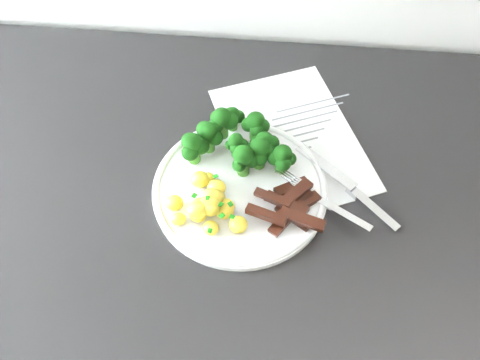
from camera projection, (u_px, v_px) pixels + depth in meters
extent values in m
cube|color=black|center=(280.00, 296.00, 1.17)|extent=(2.46, 0.62, 0.92)
cube|color=white|center=(291.00, 138.00, 0.84)|extent=(0.29, 0.34, 0.00)
cube|color=slate|center=(313.00, 103.00, 0.88)|extent=(0.12, 0.05, 0.00)
cube|color=slate|center=(308.00, 111.00, 0.87)|extent=(0.12, 0.05, 0.00)
cube|color=slate|center=(303.00, 120.00, 0.86)|extent=(0.11, 0.05, 0.00)
cube|color=slate|center=(297.00, 128.00, 0.85)|extent=(0.11, 0.05, 0.00)
cube|color=slate|center=(292.00, 137.00, 0.84)|extent=(0.11, 0.05, 0.00)
cube|color=slate|center=(286.00, 146.00, 0.83)|extent=(0.10, 0.05, 0.00)
cube|color=slate|center=(281.00, 155.00, 0.82)|extent=(0.10, 0.04, 0.00)
cube|color=slate|center=(275.00, 164.00, 0.81)|extent=(0.09, 0.04, 0.00)
cylinder|color=white|center=(240.00, 190.00, 0.78)|extent=(0.26, 0.26, 0.01)
torus|color=white|center=(240.00, 188.00, 0.77)|extent=(0.26, 0.26, 0.01)
cylinder|color=#2E6519|center=(236.00, 151.00, 0.79)|extent=(0.01, 0.01, 0.02)
sphere|color=black|center=(242.00, 145.00, 0.77)|extent=(0.02, 0.02, 0.02)
sphere|color=black|center=(236.00, 139.00, 0.78)|extent=(0.02, 0.02, 0.02)
sphere|color=black|center=(230.00, 145.00, 0.78)|extent=(0.02, 0.02, 0.02)
sphere|color=black|center=(237.00, 149.00, 0.77)|extent=(0.02, 0.02, 0.02)
sphere|color=black|center=(236.00, 141.00, 0.77)|extent=(0.02, 0.02, 0.02)
cylinder|color=#2E6519|center=(264.00, 152.00, 0.80)|extent=(0.02, 0.02, 0.02)
sphere|color=black|center=(271.00, 143.00, 0.78)|extent=(0.02, 0.02, 0.02)
sphere|color=black|center=(263.00, 139.00, 0.79)|extent=(0.02, 0.02, 0.02)
sphere|color=black|center=(257.00, 142.00, 0.78)|extent=(0.02, 0.02, 0.02)
sphere|color=black|center=(263.00, 150.00, 0.77)|extent=(0.02, 0.02, 0.02)
sphere|color=black|center=(264.00, 141.00, 0.77)|extent=(0.03, 0.03, 0.03)
cylinder|color=#2E6519|center=(209.00, 144.00, 0.80)|extent=(0.02, 0.02, 0.03)
sphere|color=black|center=(215.00, 138.00, 0.78)|extent=(0.02, 0.02, 0.02)
sphere|color=black|center=(205.00, 130.00, 0.79)|extent=(0.03, 0.03, 0.03)
sphere|color=black|center=(203.00, 141.00, 0.78)|extent=(0.02, 0.02, 0.02)
sphere|color=black|center=(208.00, 132.00, 0.78)|extent=(0.03, 0.03, 0.03)
cylinder|color=#2E6519|center=(255.00, 132.00, 0.80)|extent=(0.02, 0.02, 0.02)
sphere|color=black|center=(262.00, 126.00, 0.79)|extent=(0.02, 0.02, 0.02)
sphere|color=black|center=(255.00, 119.00, 0.80)|extent=(0.02, 0.02, 0.02)
sphere|color=black|center=(248.00, 125.00, 0.79)|extent=(0.02, 0.02, 0.02)
sphere|color=black|center=(257.00, 130.00, 0.78)|extent=(0.02, 0.02, 0.02)
sphere|color=black|center=(256.00, 121.00, 0.78)|extent=(0.03, 0.03, 0.03)
cylinder|color=#2E6519|center=(222.00, 130.00, 0.81)|extent=(0.02, 0.02, 0.03)
sphere|color=black|center=(230.00, 121.00, 0.79)|extent=(0.03, 0.03, 0.03)
sphere|color=black|center=(217.00, 117.00, 0.80)|extent=(0.02, 0.02, 0.02)
sphere|color=black|center=(216.00, 125.00, 0.79)|extent=(0.02, 0.02, 0.02)
sphere|color=black|center=(222.00, 117.00, 0.78)|extent=(0.03, 0.03, 0.03)
cylinder|color=#2E6519|center=(281.00, 165.00, 0.78)|extent=(0.02, 0.02, 0.02)
sphere|color=black|center=(290.00, 159.00, 0.77)|extent=(0.02, 0.02, 0.02)
sphere|color=black|center=(284.00, 152.00, 0.77)|extent=(0.02, 0.02, 0.02)
sphere|color=black|center=(275.00, 158.00, 0.77)|extent=(0.02, 0.02, 0.02)
sphere|color=black|center=(283.00, 164.00, 0.76)|extent=(0.02, 0.02, 0.02)
sphere|color=black|center=(283.00, 154.00, 0.76)|extent=(0.03, 0.03, 0.03)
cylinder|color=#2E6519|center=(194.00, 155.00, 0.79)|extent=(0.02, 0.02, 0.03)
sphere|color=black|center=(201.00, 146.00, 0.78)|extent=(0.03, 0.03, 0.03)
sphere|color=black|center=(190.00, 141.00, 0.78)|extent=(0.03, 0.03, 0.03)
sphere|color=black|center=(190.00, 152.00, 0.77)|extent=(0.03, 0.03, 0.03)
sphere|color=black|center=(193.00, 143.00, 0.77)|extent=(0.03, 0.03, 0.03)
cylinder|color=#2E6519|center=(243.00, 167.00, 0.78)|extent=(0.02, 0.02, 0.03)
sphere|color=black|center=(251.00, 160.00, 0.76)|extent=(0.02, 0.02, 0.02)
sphere|color=black|center=(240.00, 154.00, 0.77)|extent=(0.02, 0.02, 0.02)
sphere|color=black|center=(239.00, 165.00, 0.76)|extent=(0.02, 0.02, 0.02)
sphere|color=black|center=(243.00, 155.00, 0.75)|extent=(0.03, 0.03, 0.03)
cylinder|color=#2E6519|center=(259.00, 160.00, 0.79)|extent=(0.02, 0.02, 0.03)
sphere|color=black|center=(267.00, 152.00, 0.77)|extent=(0.03, 0.03, 0.03)
sphere|color=black|center=(262.00, 146.00, 0.78)|extent=(0.02, 0.02, 0.02)
sphere|color=black|center=(252.00, 150.00, 0.77)|extent=(0.02, 0.02, 0.02)
sphere|color=black|center=(260.00, 158.00, 0.76)|extent=(0.02, 0.02, 0.02)
sphere|color=black|center=(260.00, 148.00, 0.76)|extent=(0.03, 0.03, 0.03)
cylinder|color=#2E6519|center=(233.00, 124.00, 0.83)|extent=(0.01, 0.01, 0.02)
sphere|color=black|center=(238.00, 117.00, 0.82)|extent=(0.02, 0.02, 0.02)
sphere|color=black|center=(230.00, 113.00, 0.82)|extent=(0.02, 0.02, 0.02)
sphere|color=black|center=(230.00, 122.00, 0.81)|extent=(0.02, 0.02, 0.02)
sphere|color=black|center=(233.00, 114.00, 0.81)|extent=(0.02, 0.02, 0.02)
ellipsoid|color=yellow|center=(174.00, 203.00, 0.75)|extent=(0.03, 0.02, 0.02)
ellipsoid|color=yellow|center=(198.00, 215.00, 0.74)|extent=(0.02, 0.02, 0.02)
ellipsoid|color=yellow|center=(200.00, 180.00, 0.77)|extent=(0.03, 0.03, 0.03)
ellipsoid|color=yellow|center=(179.00, 219.00, 0.73)|extent=(0.02, 0.02, 0.02)
ellipsoid|color=yellow|center=(225.00, 207.00, 0.74)|extent=(0.03, 0.02, 0.02)
ellipsoid|color=yellow|center=(211.00, 228.00, 0.72)|extent=(0.02, 0.02, 0.02)
ellipsoid|color=yellow|center=(224.00, 210.00, 0.74)|extent=(0.03, 0.03, 0.02)
ellipsoid|color=yellow|center=(218.00, 197.00, 0.75)|extent=(0.02, 0.02, 0.02)
ellipsoid|color=yellow|center=(208.00, 179.00, 0.77)|extent=(0.02, 0.02, 0.02)
ellipsoid|color=yellow|center=(197.00, 210.00, 0.72)|extent=(0.03, 0.03, 0.02)
ellipsoid|color=yellow|center=(217.00, 188.00, 0.76)|extent=(0.03, 0.03, 0.02)
ellipsoid|color=yellow|center=(212.00, 204.00, 0.73)|extent=(0.03, 0.02, 0.02)
ellipsoid|color=yellow|center=(215.00, 197.00, 0.73)|extent=(0.03, 0.02, 0.02)
ellipsoid|color=yellow|center=(238.00, 225.00, 0.73)|extent=(0.03, 0.03, 0.02)
ellipsoid|color=yellow|center=(212.00, 197.00, 0.73)|extent=(0.03, 0.02, 0.02)
ellipsoid|color=yellow|center=(200.00, 205.00, 0.73)|extent=(0.02, 0.02, 0.02)
ellipsoid|color=yellow|center=(208.00, 204.00, 0.73)|extent=(0.03, 0.03, 0.02)
ellipsoid|color=yellow|center=(211.00, 208.00, 0.72)|extent=(0.03, 0.03, 0.02)
cube|color=#115F0D|center=(209.00, 196.00, 0.73)|extent=(0.01, 0.01, 0.00)
cube|color=#115F0D|center=(210.00, 231.00, 0.70)|extent=(0.01, 0.01, 0.00)
cube|color=#115F0D|center=(222.00, 216.00, 0.71)|extent=(0.01, 0.01, 0.00)
cube|color=#115F0D|center=(230.00, 204.00, 0.72)|extent=(0.01, 0.01, 0.00)
cube|color=#115F0D|center=(208.00, 198.00, 0.72)|extent=(0.01, 0.01, 0.00)
cube|color=#115F0D|center=(221.00, 204.00, 0.72)|extent=(0.01, 0.01, 0.00)
cube|color=#115F0D|center=(212.00, 198.00, 0.73)|extent=(0.01, 0.01, 0.00)
cube|color=#115F0D|center=(210.00, 200.00, 0.73)|extent=(0.01, 0.01, 0.00)
cube|color=#115F0D|center=(216.00, 176.00, 0.75)|extent=(0.01, 0.01, 0.00)
cube|color=#115F0D|center=(209.00, 197.00, 0.72)|extent=(0.01, 0.01, 0.00)
cube|color=#115F0D|center=(209.00, 207.00, 0.72)|extent=(0.01, 0.01, 0.00)
cube|color=#115F0D|center=(232.00, 217.00, 0.70)|extent=(0.01, 0.01, 0.00)
cube|color=#115F0D|center=(194.00, 196.00, 0.73)|extent=(0.01, 0.01, 0.00)
cube|color=#115F0D|center=(211.00, 191.00, 0.74)|extent=(0.01, 0.01, 0.00)
cube|color=black|center=(286.00, 207.00, 0.75)|extent=(0.04, 0.06, 0.01)
cube|color=black|center=(293.00, 217.00, 0.74)|extent=(0.05, 0.04, 0.02)
cube|color=black|center=(292.00, 187.00, 0.77)|extent=(0.05, 0.04, 0.01)
cube|color=black|center=(294.00, 205.00, 0.75)|extent=(0.06, 0.06, 0.01)
cube|color=black|center=(283.00, 222.00, 0.74)|extent=(0.04, 0.05, 0.01)
cube|color=black|center=(304.00, 203.00, 0.75)|extent=(0.05, 0.05, 0.01)
cube|color=black|center=(286.00, 204.00, 0.74)|extent=(0.07, 0.04, 0.01)
cube|color=black|center=(273.00, 198.00, 0.74)|extent=(0.06, 0.03, 0.01)
cube|color=black|center=(295.00, 194.00, 0.75)|extent=(0.05, 0.06, 0.01)
cube|color=black|center=(302.00, 219.00, 0.72)|extent=(0.07, 0.03, 0.01)
cube|color=black|center=(266.00, 215.00, 0.73)|extent=(0.06, 0.03, 0.01)
cube|color=#BCBCC0|center=(338.00, 210.00, 0.74)|extent=(0.10, 0.07, 0.01)
cube|color=#BCBCC0|center=(300.00, 184.00, 0.77)|extent=(0.03, 0.03, 0.01)
cylinder|color=#BCBCC0|center=(290.00, 173.00, 0.77)|extent=(0.03, 0.02, 0.00)
cylinder|color=#BCBCC0|center=(288.00, 175.00, 0.77)|extent=(0.03, 0.02, 0.00)
cylinder|color=#BCBCC0|center=(286.00, 176.00, 0.77)|extent=(0.03, 0.02, 0.00)
cylinder|color=#BCBCC0|center=(285.00, 178.00, 0.77)|extent=(0.03, 0.02, 0.00)
cube|color=#BCBCC0|center=(326.00, 166.00, 0.79)|extent=(0.09, 0.09, 0.01)
cube|color=#BCBCC0|center=(372.00, 208.00, 0.76)|extent=(0.08, 0.07, 0.02)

